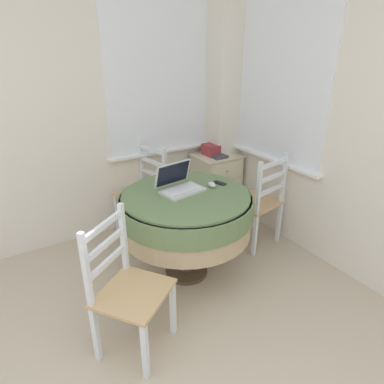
{
  "coord_description": "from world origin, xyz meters",
  "views": [
    {
      "loc": [
        -0.03,
        -0.43,
        1.83
      ],
      "look_at": [
        1.36,
        1.82,
        0.67
      ],
      "focal_mm": 32.0,
      "sensor_mm": 36.0,
      "label": 1
    }
  ],
  "objects_px": {
    "dining_chair_near_back_window": "(144,192)",
    "corner_cabinet": "(216,184)",
    "cell_phone": "(220,183)",
    "dining_chair_camera_near": "(127,289)",
    "round_dining_table": "(186,211)",
    "dining_chair_near_right_window": "(258,202)",
    "storage_box": "(211,150)",
    "book_on_cabinet": "(217,156)",
    "computer_mouse": "(212,185)",
    "laptop": "(179,185)"
  },
  "relations": [
    {
      "from": "dining_chair_near_back_window",
      "to": "corner_cabinet",
      "type": "relative_size",
      "value": 1.33
    },
    {
      "from": "cell_phone",
      "to": "dining_chair_near_back_window",
      "type": "distance_m",
      "value": 0.92
    },
    {
      "from": "dining_chair_camera_near",
      "to": "corner_cabinet",
      "type": "distance_m",
      "value": 2.04
    },
    {
      "from": "round_dining_table",
      "to": "dining_chair_camera_near",
      "type": "bearing_deg",
      "value": -146.57
    },
    {
      "from": "cell_phone",
      "to": "corner_cabinet",
      "type": "distance_m",
      "value": 1.04
    },
    {
      "from": "dining_chair_near_back_window",
      "to": "dining_chair_near_right_window",
      "type": "relative_size",
      "value": 1.0
    },
    {
      "from": "corner_cabinet",
      "to": "storage_box",
      "type": "distance_m",
      "value": 0.41
    },
    {
      "from": "dining_chair_near_right_window",
      "to": "storage_box",
      "type": "xyz_separation_m",
      "value": [
        0.01,
        0.81,
        0.31
      ]
    },
    {
      "from": "corner_cabinet",
      "to": "storage_box",
      "type": "relative_size",
      "value": 3.75
    },
    {
      "from": "dining_chair_near_back_window",
      "to": "dining_chair_near_right_window",
      "type": "distance_m",
      "value": 1.14
    },
    {
      "from": "cell_phone",
      "to": "round_dining_table",
      "type": "bearing_deg",
      "value": -173.88
    },
    {
      "from": "dining_chair_near_right_window",
      "to": "book_on_cabinet",
      "type": "bearing_deg",
      "value": 88.14
    },
    {
      "from": "computer_mouse",
      "to": "storage_box",
      "type": "distance_m",
      "value": 1.04
    },
    {
      "from": "computer_mouse",
      "to": "dining_chair_camera_near",
      "type": "bearing_deg",
      "value": -153.73
    },
    {
      "from": "laptop",
      "to": "computer_mouse",
      "type": "relative_size",
      "value": 4.38
    },
    {
      "from": "laptop",
      "to": "storage_box",
      "type": "bearing_deg",
      "value": 42.66
    },
    {
      "from": "laptop",
      "to": "storage_box",
      "type": "xyz_separation_m",
      "value": [
        0.84,
        0.77,
        -0.04
      ]
    },
    {
      "from": "computer_mouse",
      "to": "cell_phone",
      "type": "height_order",
      "value": "computer_mouse"
    },
    {
      "from": "cell_phone",
      "to": "corner_cabinet",
      "type": "bearing_deg",
      "value": 55.74
    },
    {
      "from": "cell_phone",
      "to": "storage_box",
      "type": "bearing_deg",
      "value": 59.73
    },
    {
      "from": "dining_chair_near_back_window",
      "to": "book_on_cabinet",
      "type": "xyz_separation_m",
      "value": [
        0.85,
        -0.07,
        0.26
      ]
    },
    {
      "from": "computer_mouse",
      "to": "storage_box",
      "type": "relative_size",
      "value": 0.46
    },
    {
      "from": "storage_box",
      "to": "cell_phone",
      "type": "bearing_deg",
      "value": -120.27
    },
    {
      "from": "laptop",
      "to": "corner_cabinet",
      "type": "distance_m",
      "value": 1.24
    },
    {
      "from": "dining_chair_near_right_window",
      "to": "storage_box",
      "type": "distance_m",
      "value": 0.87
    },
    {
      "from": "computer_mouse",
      "to": "book_on_cabinet",
      "type": "xyz_separation_m",
      "value": [
        0.6,
        0.76,
        -0.06
      ]
    },
    {
      "from": "laptop",
      "to": "book_on_cabinet",
      "type": "height_order",
      "value": "laptop"
    },
    {
      "from": "dining_chair_near_back_window",
      "to": "storage_box",
      "type": "distance_m",
      "value": 0.89
    },
    {
      "from": "laptop",
      "to": "dining_chair_near_right_window",
      "type": "bearing_deg",
      "value": -2.63
    },
    {
      "from": "computer_mouse",
      "to": "storage_box",
      "type": "xyz_separation_m",
      "value": [
        0.58,
        0.86,
        -0.02
      ]
    },
    {
      "from": "laptop",
      "to": "cell_phone",
      "type": "height_order",
      "value": "laptop"
    },
    {
      "from": "dining_chair_near_back_window",
      "to": "dining_chair_camera_near",
      "type": "relative_size",
      "value": 1.0
    },
    {
      "from": "round_dining_table",
      "to": "computer_mouse",
      "type": "xyz_separation_m",
      "value": [
        0.25,
        0.01,
        0.17
      ]
    },
    {
      "from": "dining_chair_camera_near",
      "to": "round_dining_table",
      "type": "bearing_deg",
      "value": 33.43
    },
    {
      "from": "dining_chair_camera_near",
      "to": "laptop",
      "type": "bearing_deg",
      "value": 38.66
    },
    {
      "from": "computer_mouse",
      "to": "corner_cabinet",
      "type": "height_order",
      "value": "computer_mouse"
    },
    {
      "from": "round_dining_table",
      "to": "corner_cabinet",
      "type": "bearing_deg",
      "value": 42.93
    },
    {
      "from": "dining_chair_near_right_window",
      "to": "corner_cabinet",
      "type": "bearing_deg",
      "value": 85.58
    },
    {
      "from": "round_dining_table",
      "to": "cell_phone",
      "type": "relative_size",
      "value": 8.5
    },
    {
      "from": "round_dining_table",
      "to": "storage_box",
      "type": "relative_size",
      "value": 5.77
    },
    {
      "from": "dining_chair_near_back_window",
      "to": "corner_cabinet",
      "type": "height_order",
      "value": "dining_chair_near_back_window"
    },
    {
      "from": "dining_chair_near_right_window",
      "to": "corner_cabinet",
      "type": "relative_size",
      "value": 1.33
    },
    {
      "from": "computer_mouse",
      "to": "dining_chair_near_back_window",
      "type": "distance_m",
      "value": 0.92
    },
    {
      "from": "cell_phone",
      "to": "book_on_cabinet",
      "type": "relative_size",
      "value": 0.64
    },
    {
      "from": "dining_chair_near_back_window",
      "to": "storage_box",
      "type": "xyz_separation_m",
      "value": [
        0.83,
        0.03,
        0.31
      ]
    },
    {
      "from": "dining_chair_near_back_window",
      "to": "dining_chair_camera_near",
      "type": "height_order",
      "value": "same"
    },
    {
      "from": "dining_chair_near_right_window",
      "to": "dining_chair_camera_near",
      "type": "bearing_deg",
      "value": -161.37
    },
    {
      "from": "storage_box",
      "to": "dining_chair_near_back_window",
      "type": "bearing_deg",
      "value": -177.94
    },
    {
      "from": "round_dining_table",
      "to": "book_on_cabinet",
      "type": "bearing_deg",
      "value": 41.91
    },
    {
      "from": "round_dining_table",
      "to": "storage_box",
      "type": "height_order",
      "value": "storage_box"
    }
  ]
}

